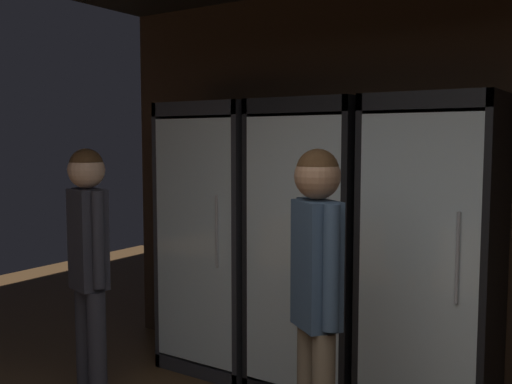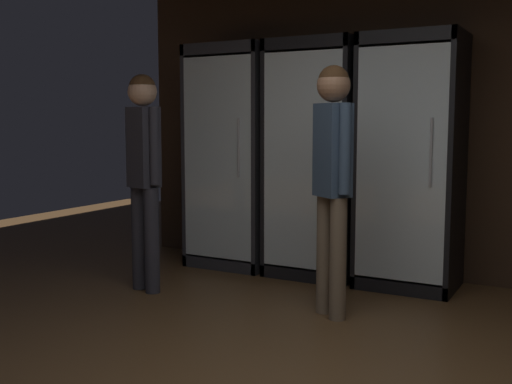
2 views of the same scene
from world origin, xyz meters
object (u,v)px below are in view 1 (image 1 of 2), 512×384
Objects in this scene: cooler_far_left at (222,238)px; shopper_near at (316,282)px; cooler_center at (434,262)px; shopper_far at (89,255)px; cooler_left at (316,249)px.

shopper_near is (1.36, -1.06, 0.06)m from cooler_far_left.
cooler_far_left is 1.61m from cooler_center.
cooler_far_left is at bearing 82.60° from shopper_far.
cooler_far_left is 1.18× the size of shopper_near.
cooler_left is 1.19× the size of shopper_far.
cooler_center is (0.81, -0.00, 0.00)m from cooler_left.
cooler_far_left is 1.72m from shopper_near.
cooler_center is at bearing -0.03° from cooler_far_left.
shopper_near is at bearing -103.67° from cooler_center.
shopper_far is at bearing -129.53° from cooler_left.
cooler_center is 1.19× the size of shopper_far.
shopper_near is at bearing -62.49° from cooler_left.
cooler_center is at bearing 76.33° from shopper_near.
cooler_far_left and cooler_center have the same top height.
shopper_far is (-0.15, -1.16, 0.05)m from cooler_far_left.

